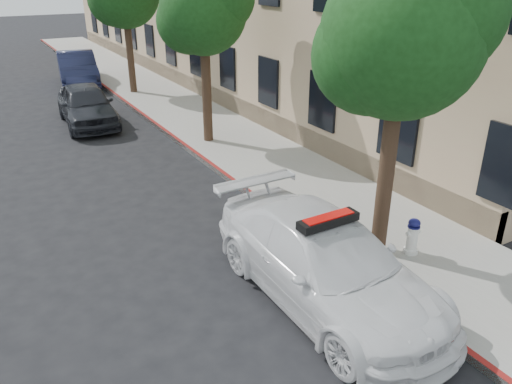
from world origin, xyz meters
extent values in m
plane|color=black|center=(0.00, 0.00, 0.00)|extent=(120.00, 120.00, 0.00)
cube|color=gray|center=(3.60, 10.00, 0.07)|extent=(3.20, 50.00, 0.15)
cube|color=maroon|center=(2.06, 10.00, 0.07)|extent=(0.12, 50.00, 0.15)
cylinder|color=black|center=(2.90, -2.00, 1.80)|extent=(0.30, 0.30, 3.30)
sphere|color=#133812|center=(2.90, -2.00, 4.25)|extent=(2.80, 2.80, 2.80)
sphere|color=#133812|center=(3.30, -2.30, 4.65)|extent=(2.24, 2.24, 2.24)
sphere|color=#133812|center=(2.55, -1.70, 3.95)|extent=(2.10, 2.10, 2.10)
cylinder|color=black|center=(2.90, 6.00, 1.74)|extent=(0.30, 0.30, 3.19)
sphere|color=#133812|center=(2.90, 6.00, 4.14)|extent=(2.60, 2.60, 2.60)
sphere|color=#133812|center=(2.55, 6.30, 3.84)|extent=(1.95, 1.95, 1.95)
cylinder|color=black|center=(2.90, 14.00, 1.86)|extent=(0.30, 0.30, 3.41)
imported|color=white|center=(1.10, -2.60, 0.74)|extent=(2.11, 5.10, 1.48)
cube|color=black|center=(1.10, -2.60, 1.54)|extent=(1.10, 0.29, 0.14)
cube|color=#A50A07|center=(1.10, -2.60, 1.60)|extent=(0.90, 0.23, 0.06)
imported|color=black|center=(0.02, 10.26, 0.74)|extent=(2.00, 4.42, 1.47)
imported|color=#151936|center=(1.20, 17.35, 0.79)|extent=(2.31, 5.01, 1.59)
cylinder|color=white|center=(3.37, -2.42, 0.19)|extent=(0.29, 0.29, 0.09)
cylinder|color=white|center=(3.37, -2.42, 0.49)|extent=(0.22, 0.22, 0.49)
ellipsoid|color=#131454|center=(3.37, -2.42, 0.81)|extent=(0.23, 0.23, 0.16)
cylinder|color=white|center=(3.37, -2.42, 0.60)|extent=(0.31, 0.11, 0.09)
cylinder|color=white|center=(3.37, -2.42, 0.60)|extent=(0.10, 0.17, 0.09)
camera|label=1|loc=(-3.53, -8.27, 5.32)|focal=35.00mm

